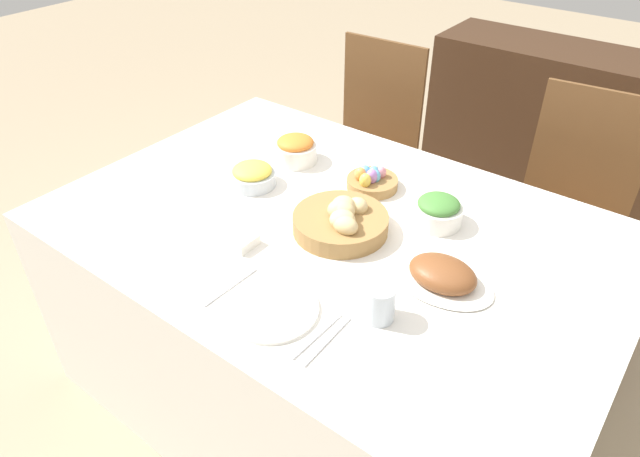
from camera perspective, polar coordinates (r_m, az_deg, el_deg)
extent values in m
plane|color=tan|center=(2.29, 1.10, -15.61)|extent=(12.00, 12.00, 0.00)
cube|color=white|center=(2.00, 1.22, -8.65)|extent=(1.73, 1.18, 0.77)
cylinder|color=brown|center=(2.44, 16.12, -5.99)|extent=(0.03, 0.03, 0.45)
cylinder|color=brown|center=(2.41, 24.87, -8.94)|extent=(0.03, 0.03, 0.45)
cylinder|color=brown|center=(2.74, 18.72, -1.32)|extent=(0.03, 0.03, 0.45)
cylinder|color=brown|center=(2.72, 26.46, -3.87)|extent=(0.03, 0.03, 0.45)
cube|color=brown|center=(2.43, 22.76, -0.68)|extent=(0.46, 0.46, 0.02)
cube|color=brown|center=(2.47, 25.25, 6.78)|extent=(0.42, 0.06, 0.53)
cylinder|color=brown|center=(2.81, -1.87, 1.86)|extent=(0.03, 0.03, 0.45)
cylinder|color=brown|center=(2.64, 4.90, -0.84)|extent=(0.03, 0.03, 0.45)
cylinder|color=brown|center=(3.08, 2.46, 5.13)|extent=(0.03, 0.03, 0.45)
cylinder|color=brown|center=(2.93, 8.84, 2.86)|extent=(0.03, 0.03, 0.45)
cube|color=brown|center=(2.74, 3.77, 6.47)|extent=(0.44, 0.44, 0.02)
cube|color=brown|center=(2.78, 6.25, 13.03)|extent=(0.42, 0.03, 0.53)
cube|color=#3D2616|center=(3.36, 23.34, 8.85)|extent=(1.45, 0.44, 0.86)
cylinder|color=#9E7542|center=(1.71, 2.06, 0.55)|extent=(0.29, 0.29, 0.06)
ellipsoid|color=#E0C184|center=(1.70, 2.37, 2.35)|extent=(0.10, 0.10, 0.05)
ellipsoid|color=#E0C184|center=(1.68, 2.26, 1.83)|extent=(0.08, 0.07, 0.06)
ellipsoid|color=#E0C184|center=(1.72, 3.77, 2.23)|extent=(0.08, 0.07, 0.05)
ellipsoid|color=#E0C184|center=(1.68, 1.95, 1.89)|extent=(0.09, 0.09, 0.06)
ellipsoid|color=#E0C184|center=(1.64, 2.26, 0.90)|extent=(0.10, 0.10, 0.05)
ellipsoid|color=#E0C184|center=(1.62, 2.56, 0.31)|extent=(0.08, 0.06, 0.06)
cylinder|color=#9E7542|center=(1.93, 5.25, 4.56)|extent=(0.17, 0.17, 0.03)
ellipsoid|color=#60B2E0|center=(1.93, 5.42, 5.60)|extent=(0.04, 0.04, 0.05)
ellipsoid|color=#F4D151|center=(1.88, 4.55, 4.82)|extent=(0.04, 0.04, 0.05)
ellipsoid|color=#B27AD1|center=(1.90, 5.20, 5.20)|extent=(0.04, 0.04, 0.05)
ellipsoid|color=pink|center=(1.93, 6.13, 5.60)|extent=(0.03, 0.03, 0.04)
ellipsoid|color=#60B2E0|center=(1.92, 4.52, 5.64)|extent=(0.04, 0.04, 0.05)
ellipsoid|color=#F29E4C|center=(1.91, 4.06, 5.42)|extent=(0.04, 0.04, 0.05)
ellipsoid|color=#60B2E0|center=(1.91, 5.56, 5.22)|extent=(0.04, 0.04, 0.05)
ellipsoid|color=#60B2E0|center=(1.92, 5.38, 5.54)|extent=(0.04, 0.04, 0.05)
ellipsoid|color=white|center=(1.57, 12.05, -5.13)|extent=(0.29, 0.20, 0.01)
ellipsoid|color=brown|center=(1.56, 12.16, -4.43)|extent=(0.19, 0.14, 0.07)
cylinder|color=white|center=(2.08, -2.46, 7.58)|extent=(0.16, 0.16, 0.07)
ellipsoid|color=orange|center=(2.06, -2.48, 8.60)|extent=(0.13, 0.13, 0.05)
cylinder|color=white|center=(1.78, 11.66, 1.36)|extent=(0.15, 0.15, 0.06)
ellipsoid|color=#478438|center=(1.76, 11.81, 2.42)|extent=(0.13, 0.13, 0.05)
cylinder|color=silver|center=(1.95, -6.75, 4.98)|extent=(0.16, 0.16, 0.05)
ellipsoid|color=#F4DB4C|center=(1.94, -6.81, 5.79)|extent=(0.13, 0.13, 0.05)
cylinder|color=white|center=(1.46, -4.86, -8.04)|extent=(0.24, 0.24, 0.01)
cube|color=silver|center=(1.54, -8.94, -5.78)|extent=(0.02, 0.19, 0.00)
cube|color=silver|center=(1.40, -0.28, -10.64)|extent=(0.02, 0.19, 0.00)
cube|color=silver|center=(1.38, 0.72, -11.18)|extent=(0.02, 0.19, 0.00)
cylinder|color=silver|center=(1.42, 5.96, -7.39)|extent=(0.08, 0.08, 0.10)
cube|color=white|center=(1.69, -8.49, -0.91)|extent=(0.13, 0.08, 0.03)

